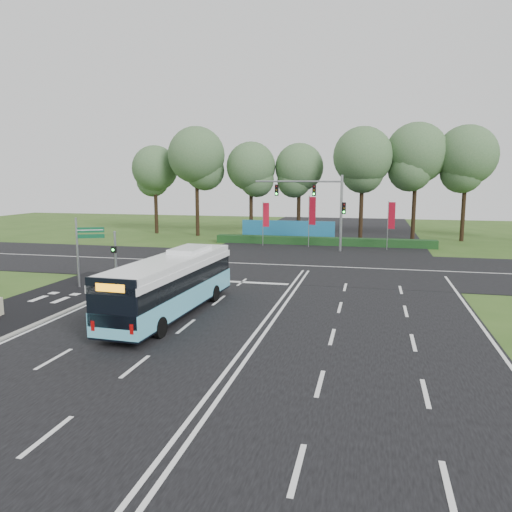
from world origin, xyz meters
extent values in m
plane|color=#31511B|center=(0.00, 0.00, 0.00)|extent=(120.00, 120.00, 0.00)
cube|color=black|center=(0.00, 0.00, 0.02)|extent=(20.00, 120.00, 0.04)
cube|color=black|center=(0.00, 12.00, 0.03)|extent=(120.00, 14.00, 0.05)
cube|color=black|center=(-12.50, -3.00, 0.03)|extent=(5.00, 18.00, 0.06)
cube|color=gray|center=(-10.10, -3.00, 0.06)|extent=(0.25, 18.00, 0.12)
cube|color=#5DBDD8|center=(-4.66, -3.25, 0.96)|extent=(2.79, 10.92, 0.99)
cube|color=black|center=(-4.66, -3.25, 0.51)|extent=(2.77, 10.87, 0.27)
cube|color=black|center=(-4.66, -3.25, 1.87)|extent=(2.69, 10.75, 0.86)
cube|color=white|center=(-4.66, -3.25, 2.41)|extent=(2.79, 10.92, 0.32)
cube|color=white|center=(-4.66, -3.25, 2.72)|extent=(2.72, 10.49, 0.32)
cube|color=white|center=(-4.55, -0.99, 2.99)|extent=(1.58, 2.77, 0.23)
cube|color=black|center=(-4.93, -8.59, 1.91)|extent=(2.19, 0.23, 1.98)
cube|color=orange|center=(-4.93, -8.63, 2.54)|extent=(1.26, 0.12, 0.32)
cylinder|color=black|center=(-5.55, -0.13, 0.47)|extent=(0.30, 0.95, 0.94)
cylinder|color=black|center=(-3.46, -0.24, 0.47)|extent=(0.30, 0.95, 0.94)
cylinder|color=black|center=(-5.88, -6.62, 0.47)|extent=(0.30, 0.95, 0.94)
cylinder|color=black|center=(-3.78, -6.72, 0.47)|extent=(0.30, 0.95, 0.94)
cylinder|color=gray|center=(-10.43, 1.76, 1.76)|extent=(0.14, 0.14, 3.53)
cube|color=black|center=(-10.43, 1.58, 2.42)|extent=(0.30, 0.21, 0.40)
sphere|color=#19F233|center=(-10.43, 1.48, 2.42)|extent=(0.14, 0.14, 0.14)
cylinder|color=gray|center=(-12.67, 1.22, 2.17)|extent=(0.13, 0.13, 4.35)
cube|color=#0D4B2B|center=(-11.92, 1.54, 3.59)|extent=(1.52, 0.71, 0.33)
cube|color=#0D4B2B|center=(-11.92, 1.54, 3.21)|extent=(1.52, 0.71, 0.24)
cube|color=white|center=(-11.92, 1.51, 3.59)|extent=(1.40, 0.62, 0.04)
cylinder|color=gray|center=(-5.73, 22.40, 2.20)|extent=(0.07, 0.07, 4.41)
cube|color=#AB0E23|center=(-5.41, 22.44, 3.13)|extent=(0.59, 0.12, 2.35)
cylinder|color=gray|center=(-1.21, 22.64, 2.51)|extent=(0.08, 0.08, 5.03)
cube|color=#AB0E23|center=(-0.86, 22.52, 3.57)|extent=(0.65, 0.26, 2.68)
cylinder|color=gray|center=(6.21, 22.26, 2.31)|extent=(0.07, 0.07, 4.61)
cube|color=#AB0E23|center=(6.53, 22.16, 3.28)|extent=(0.60, 0.22, 2.46)
cylinder|color=gray|center=(2.00, 20.50, 3.50)|extent=(0.24, 0.24, 7.00)
cylinder|color=gray|center=(-2.00, 20.50, 6.40)|extent=(8.00, 0.16, 0.16)
cube|color=black|center=(-0.50, 20.50, 5.60)|extent=(0.32, 0.28, 1.05)
cube|color=black|center=(-4.00, 20.50, 5.60)|extent=(0.32, 0.28, 1.05)
cube|color=black|center=(2.25, 20.50, 4.00)|extent=(0.32, 0.28, 1.05)
cube|color=#133416|center=(0.00, 24.50, 0.40)|extent=(22.00, 1.20, 0.80)
cube|color=#1B6796|center=(-4.00, 27.00, 1.10)|extent=(10.00, 0.30, 2.20)
cylinder|color=black|center=(-20.96, 30.97, 3.73)|extent=(0.44, 0.44, 7.46)
sphere|color=#3B5E37|center=(-20.96, 30.97, 7.86)|extent=(5.50, 5.50, 5.50)
cylinder|color=black|center=(-15.18, 29.71, 4.43)|extent=(0.44, 0.44, 8.86)
sphere|color=#3B5E37|center=(-15.18, 29.71, 9.32)|extent=(6.53, 6.53, 6.53)
cylinder|color=black|center=(-8.93, 30.63, 3.81)|extent=(0.44, 0.44, 7.62)
sphere|color=#3B5E37|center=(-8.93, 30.63, 8.02)|extent=(5.61, 5.61, 5.61)
cylinder|color=black|center=(-3.57, 31.90, 3.75)|extent=(0.44, 0.44, 7.51)
sphere|color=#3B5E37|center=(-3.57, 31.90, 7.90)|extent=(5.53, 5.53, 5.53)
cylinder|color=black|center=(3.57, 29.60, 4.28)|extent=(0.44, 0.44, 8.55)
sphere|color=#3B5E37|center=(3.57, 29.60, 9.00)|extent=(6.30, 6.30, 6.30)
cylinder|color=black|center=(9.14, 31.10, 4.44)|extent=(0.44, 0.44, 8.87)
sphere|color=#3B5E37|center=(9.14, 31.10, 9.34)|extent=(6.54, 6.54, 6.54)
cylinder|color=black|center=(14.20, 31.26, 4.31)|extent=(0.44, 0.44, 8.61)
sphere|color=#3B5E37|center=(14.20, 31.26, 9.06)|extent=(6.35, 6.35, 6.35)
camera|label=1|loc=(4.79, -25.58, 6.72)|focal=35.00mm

